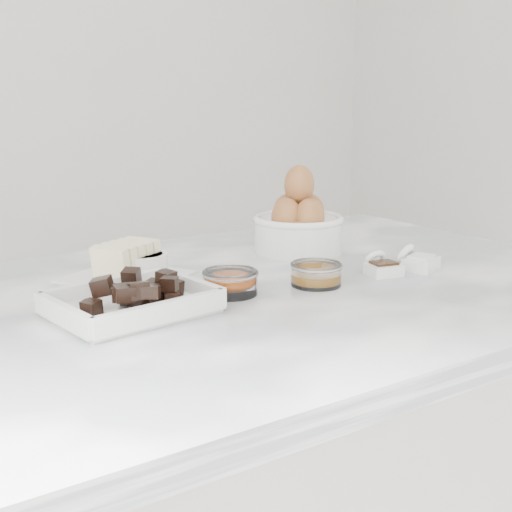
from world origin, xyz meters
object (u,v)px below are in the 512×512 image
(sugar_ramekin, at_px, (143,267))
(chocolate_dish, at_px, (132,298))
(salt_spoon, at_px, (417,261))
(honey_bowl, at_px, (316,274))
(zest_bowl, at_px, (230,281))
(vanilla_spoon, at_px, (382,267))
(butter_plate, at_px, (124,269))
(egg_bowl, at_px, (298,224))

(sugar_ramekin, bearing_deg, chocolate_dish, -121.31)
(salt_spoon, bearing_deg, sugar_ramekin, 155.82)
(sugar_ramekin, xyz_separation_m, honey_bowl, (0.22, -0.17, -0.01))
(zest_bowl, distance_m, salt_spoon, 0.35)
(vanilla_spoon, relative_size, salt_spoon, 0.86)
(butter_plate, height_order, salt_spoon, butter_plate)
(chocolate_dish, relative_size, vanilla_spoon, 3.08)
(sugar_ramekin, distance_m, zest_bowl, 0.16)
(zest_bowl, bearing_deg, chocolate_dish, -178.42)
(sugar_ramekin, height_order, honey_bowl, sugar_ramekin)
(sugar_ramekin, xyz_separation_m, egg_bowl, (0.34, 0.03, 0.03))
(chocolate_dish, relative_size, salt_spoon, 2.65)
(sugar_ramekin, bearing_deg, vanilla_spoon, -27.56)
(butter_plate, relative_size, egg_bowl, 1.26)
(sugar_ramekin, relative_size, vanilla_spoon, 1.05)
(butter_plate, relative_size, sugar_ramekin, 2.78)
(vanilla_spoon, bearing_deg, honey_bowl, 175.50)
(sugar_ramekin, bearing_deg, zest_bowl, -60.97)
(butter_plate, height_order, zest_bowl, butter_plate)
(sugar_ramekin, distance_m, salt_spoon, 0.47)
(egg_bowl, bearing_deg, salt_spoon, -69.72)
(sugar_ramekin, bearing_deg, honey_bowl, -38.40)
(butter_plate, xyz_separation_m, salt_spoon, (0.46, -0.20, -0.01))
(chocolate_dish, xyz_separation_m, butter_plate, (0.06, 0.15, 0.00))
(egg_bowl, bearing_deg, chocolate_dish, -157.42)
(egg_bowl, distance_m, vanilla_spoon, 0.22)
(chocolate_dish, relative_size, butter_plate, 1.05)
(chocolate_dish, relative_size, egg_bowl, 1.33)
(chocolate_dish, xyz_separation_m, vanilla_spoon, (0.44, -0.04, -0.01))
(sugar_ramekin, bearing_deg, butter_plate, 169.95)
(butter_plate, xyz_separation_m, vanilla_spoon, (0.38, -0.19, -0.01))
(butter_plate, height_order, sugar_ramekin, butter_plate)
(chocolate_dish, height_order, butter_plate, butter_plate)
(butter_plate, bearing_deg, salt_spoon, -23.28)
(honey_bowl, relative_size, salt_spoon, 0.97)
(egg_bowl, xyz_separation_m, vanilla_spoon, (0.01, -0.22, -0.04))
(honey_bowl, xyz_separation_m, vanilla_spoon, (0.13, -0.01, -0.01))
(honey_bowl, height_order, zest_bowl, zest_bowl)
(vanilla_spoon, height_order, salt_spoon, salt_spoon)
(chocolate_dish, xyz_separation_m, egg_bowl, (0.43, 0.18, 0.03))
(vanilla_spoon, bearing_deg, chocolate_dish, 174.88)
(chocolate_dish, bearing_deg, sugar_ramekin, 58.69)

